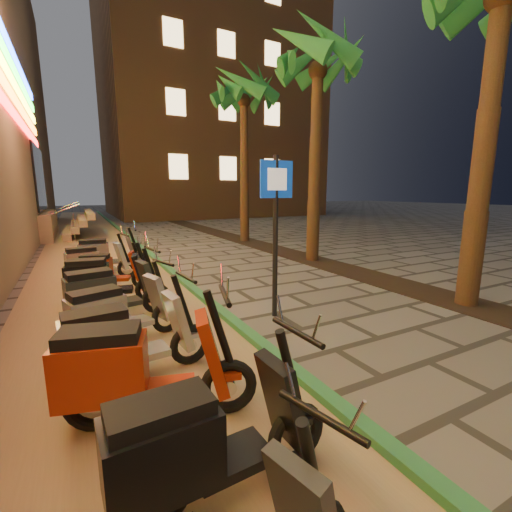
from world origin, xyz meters
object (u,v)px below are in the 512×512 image
pedestrian_sign (276,215)px  scooter_8 (115,313)px  scooter_6 (135,371)px  scooter_13 (105,254)px  scooter_10 (103,280)px  scooter_5 (201,444)px  scooter_7 (122,340)px  scooter_9 (108,293)px  scooter_11 (107,270)px  scooter_12 (94,262)px

pedestrian_sign → scooter_8: bearing=-178.9°
scooter_6 → scooter_13: bearing=103.4°
scooter_6 → scooter_10: size_ratio=1.04×
scooter_5 → scooter_8: bearing=91.7°
pedestrian_sign → scooter_7: size_ratio=1.62×
pedestrian_sign → scooter_13: size_ratio=1.59×
scooter_7 → scooter_5: bearing=-87.7°
scooter_8 → scooter_13: size_ratio=0.95×
scooter_6 → scooter_9: size_ratio=1.04×
scooter_7 → scooter_9: 2.07m
scooter_6 → scooter_11: bearing=103.7°
scooter_7 → scooter_13: 6.00m
scooter_10 → scooter_5: bearing=-75.4°
pedestrian_sign → scooter_7: (-2.67, -1.06, -1.28)m
scooter_7 → scooter_8: size_ratio=1.04×
scooter_6 → scooter_9: 2.90m
scooter_7 → scooter_11: size_ratio=1.12×
scooter_7 → pedestrian_sign: bearing=16.3°
scooter_8 → scooter_12: size_ratio=1.00×
scooter_11 → scooter_13: scooter_13 is taller
scooter_9 → scooter_10: scooter_10 is taller
pedestrian_sign → scooter_13: bearing=115.9°
scooter_6 → scooter_7: (-0.01, 0.84, -0.04)m
scooter_6 → scooter_12: (-0.06, 5.89, -0.06)m
scooter_9 → scooter_12: scooter_9 is taller
scooter_11 → scooter_12: (-0.23, 0.91, 0.03)m
scooter_8 → scooter_11: scooter_8 is taller
scooter_8 → scooter_9: bearing=73.9°
scooter_6 → scooter_8: 1.85m
scooter_9 → scooter_11: (0.16, 2.08, -0.06)m
scooter_5 → scooter_11: size_ratio=1.11×
scooter_9 → scooter_13: scooter_9 is taller
scooter_5 → scooter_12: (-0.32, 7.03, -0.01)m
pedestrian_sign → scooter_11: pedestrian_sign is taller
scooter_10 → scooter_6: bearing=-78.4°
scooter_8 → scooter_9: scooter_9 is taller
scooter_6 → scooter_10: scooter_6 is taller
scooter_5 → scooter_9: size_ratio=0.97×
scooter_11 → scooter_5: bearing=-72.4°
scooter_5 → scooter_10: scooter_10 is taller
scooter_7 → scooter_12: scooter_7 is taller
scooter_7 → scooter_12: (-0.05, 5.05, -0.02)m
scooter_8 → scooter_12: 4.04m
scooter_6 → scooter_7: scooter_6 is taller
scooter_9 → scooter_6: bearing=-100.2°
scooter_9 → scooter_13: size_ratio=1.00×
scooter_7 → scooter_9: size_ratio=0.98×
scooter_5 → scooter_13: size_ratio=0.97×
pedestrian_sign → scooter_9: size_ratio=1.59×
scooter_7 → scooter_8: scooter_7 is taller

